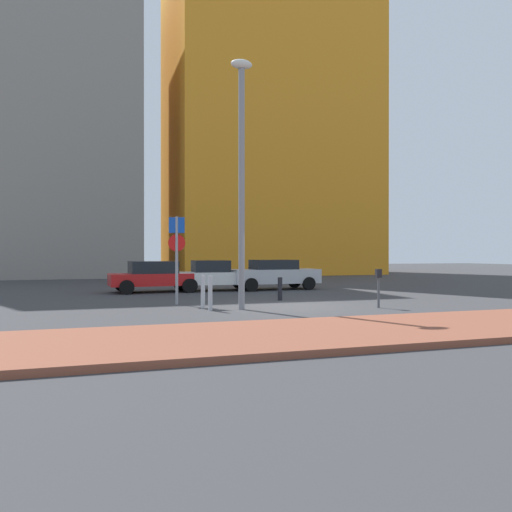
# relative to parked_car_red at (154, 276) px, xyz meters

# --- Properties ---
(ground_plane) EXTENTS (120.00, 120.00, 0.00)m
(ground_plane) POSITION_rel_parked_car_red_xyz_m (3.74, -7.71, -0.75)
(ground_plane) COLOR #38383A
(sidewalk_brick) EXTENTS (40.00, 3.90, 0.14)m
(sidewalk_brick) POSITION_rel_parked_car_red_xyz_m (3.74, -13.56, -0.68)
(sidewalk_brick) COLOR brown
(sidewalk_brick) RESTS_ON ground
(parked_car_red) EXTENTS (4.22, 2.26, 1.44)m
(parked_car_red) POSITION_rel_parked_car_red_xyz_m (0.00, 0.00, 0.00)
(parked_car_red) COLOR red
(parked_car_red) RESTS_ON ground
(parked_car_white) EXTENTS (4.05, 2.10, 1.47)m
(parked_car_white) POSITION_rel_parked_car_red_xyz_m (2.88, 0.03, -0.01)
(parked_car_white) COLOR white
(parked_car_white) RESTS_ON ground
(parked_car_silver) EXTENTS (4.47, 2.05, 1.48)m
(parked_car_silver) POSITION_rel_parked_car_red_xyz_m (5.86, -0.15, 0.02)
(parked_car_silver) COLOR #B7BABF
(parked_car_silver) RESTS_ON ground
(parking_sign_post) EXTENTS (0.58, 0.20, 3.10)m
(parking_sign_post) POSITION_rel_parked_car_red_xyz_m (0.12, -5.88, 1.20)
(parking_sign_post) COLOR gray
(parking_sign_post) RESTS_ON ground
(parking_meter) EXTENTS (0.18, 0.14, 1.28)m
(parking_meter) POSITION_rel_parked_car_red_xyz_m (6.28, -9.04, 0.08)
(parking_meter) COLOR #4C4C51
(parking_meter) RESTS_ON ground
(street_lamp) EXTENTS (0.70, 0.36, 8.00)m
(street_lamp) POSITION_rel_parked_car_red_xyz_m (1.85, -8.07, 3.89)
(street_lamp) COLOR gray
(street_lamp) RESTS_ON ground
(traffic_bollard_near) EXTENTS (0.18, 0.18, 0.88)m
(traffic_bollard_near) POSITION_rel_parked_car_red_xyz_m (4.11, -5.60, -0.31)
(traffic_bollard_near) COLOR black
(traffic_bollard_near) RESTS_ON ground
(traffic_bollard_mid) EXTENTS (0.14, 0.14, 1.09)m
(traffic_bollard_mid) POSITION_rel_parked_car_red_xyz_m (0.83, -8.07, -0.21)
(traffic_bollard_mid) COLOR #B7B7BC
(traffic_bollard_mid) RESTS_ON ground
(traffic_bollard_far) EXTENTS (0.14, 0.14, 1.09)m
(traffic_bollard_far) POSITION_rel_parked_car_red_xyz_m (0.72, -7.45, -0.20)
(traffic_bollard_far) COLOR #B7B7BC
(traffic_bollard_far) RESTS_ON ground
(building_colorful_midrise) EXTENTS (17.40, 14.06, 31.20)m
(building_colorful_midrise) POSITION_rel_parked_car_red_xyz_m (12.39, 20.07, 14.85)
(building_colorful_midrise) COLOR orange
(building_colorful_midrise) RESTS_ON ground
(building_under_construction) EXTENTS (14.34, 14.70, 25.43)m
(building_under_construction) POSITION_rel_parked_car_red_xyz_m (-6.41, 20.68, 11.97)
(building_under_construction) COLOR gray
(building_under_construction) RESTS_ON ground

